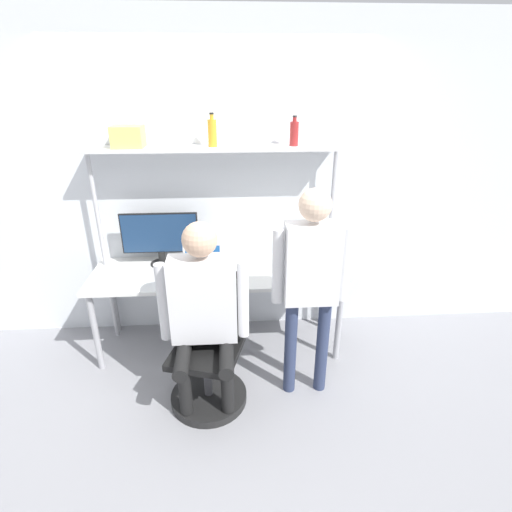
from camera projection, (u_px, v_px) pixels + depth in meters
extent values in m
plane|color=gray|center=(221.00, 369.00, 3.30)|extent=(12.00, 12.00, 0.00)
cube|color=silver|center=(216.00, 187.00, 3.40)|extent=(8.00, 0.06, 2.70)
cube|color=silver|center=(218.00, 273.00, 3.33)|extent=(2.09, 0.67, 0.03)
cylinder|color=#A5A5AA|center=(96.00, 332.00, 3.18)|extent=(0.05, 0.05, 0.70)
cylinder|color=#A5A5AA|center=(339.00, 323.00, 3.29)|extent=(0.05, 0.05, 0.70)
cylinder|color=#A5A5AA|center=(113.00, 298.00, 3.67)|extent=(0.05, 0.05, 0.70)
cylinder|color=#A5A5AA|center=(324.00, 291.00, 3.79)|extent=(0.05, 0.05, 0.70)
cube|color=silver|center=(214.00, 148.00, 3.10)|extent=(1.98, 0.27, 0.02)
cylinder|color=#B2B2B7|center=(104.00, 251.00, 3.39)|extent=(0.04, 0.04, 1.71)
cylinder|color=#B2B2B7|center=(329.00, 245.00, 3.50)|extent=(0.04, 0.04, 1.71)
cylinder|color=black|center=(163.00, 263.00, 3.45)|extent=(0.20, 0.20, 0.01)
cylinder|color=black|center=(162.00, 257.00, 3.43)|extent=(0.06, 0.06, 0.11)
cube|color=black|center=(160.00, 233.00, 3.34)|extent=(0.64, 0.01, 0.35)
cube|color=navy|center=(160.00, 233.00, 3.34)|extent=(0.62, 0.02, 0.33)
cube|color=silver|center=(203.00, 278.00, 3.20)|extent=(0.32, 0.25, 0.01)
cube|color=black|center=(203.00, 278.00, 3.18)|extent=(0.27, 0.14, 0.00)
cube|color=silver|center=(203.00, 259.00, 3.23)|extent=(0.32, 0.08, 0.24)
cube|color=#194C8C|center=(203.00, 259.00, 3.23)|extent=(0.28, 0.06, 0.21)
cube|color=black|center=(236.00, 276.00, 3.24)|extent=(0.07, 0.15, 0.01)
cube|color=black|center=(236.00, 275.00, 3.23)|extent=(0.06, 0.13, 0.00)
cylinder|color=black|center=(209.00, 396.00, 2.98)|extent=(0.56, 0.56, 0.06)
cylinder|color=#4C4C51|center=(208.00, 375.00, 2.89)|extent=(0.06, 0.06, 0.35)
cube|color=black|center=(206.00, 352.00, 2.81)|extent=(0.57, 0.57, 0.05)
cube|color=black|center=(214.00, 306.00, 2.90)|extent=(0.41, 0.15, 0.45)
cylinder|color=black|center=(185.00, 393.00, 2.73)|extent=(0.09, 0.09, 0.46)
cylinder|color=black|center=(228.00, 391.00, 2.75)|extent=(0.09, 0.09, 0.46)
cylinder|color=black|center=(183.00, 358.00, 2.65)|extent=(0.10, 0.38, 0.10)
cylinder|color=black|center=(226.00, 356.00, 2.66)|extent=(0.10, 0.38, 0.10)
cube|color=silver|center=(203.00, 299.00, 2.67)|extent=(0.44, 0.20, 0.59)
cylinder|color=silver|center=(163.00, 302.00, 2.66)|extent=(0.08, 0.08, 0.56)
cylinder|color=silver|center=(243.00, 300.00, 2.69)|extent=(0.08, 0.08, 0.56)
sphere|color=#D8AD8C|center=(200.00, 239.00, 2.49)|extent=(0.23, 0.23, 0.23)
cylinder|color=#2D3856|center=(290.00, 347.00, 2.93)|extent=(0.09, 0.09, 0.79)
cylinder|color=#2D3856|center=(322.00, 345.00, 2.95)|extent=(0.09, 0.09, 0.79)
cube|color=silver|center=(312.00, 264.00, 2.66)|extent=(0.36, 0.20, 0.56)
cylinder|color=silver|center=(278.00, 267.00, 2.66)|extent=(0.08, 0.08, 0.53)
cylinder|color=silver|center=(345.00, 265.00, 2.68)|extent=(0.08, 0.08, 0.53)
sphere|color=beige|center=(315.00, 205.00, 2.50)|extent=(0.21, 0.21, 0.21)
cylinder|color=gold|center=(212.00, 133.00, 3.05)|extent=(0.07, 0.07, 0.20)
cylinder|color=gold|center=(212.00, 117.00, 3.01)|extent=(0.03, 0.03, 0.04)
cylinder|color=black|center=(211.00, 113.00, 3.00)|extent=(0.03, 0.03, 0.01)
cylinder|color=maroon|center=(294.00, 134.00, 3.10)|extent=(0.07, 0.07, 0.18)
cylinder|color=maroon|center=(295.00, 119.00, 3.05)|extent=(0.03, 0.03, 0.03)
cylinder|color=black|center=(295.00, 116.00, 3.04)|extent=(0.03, 0.03, 0.01)
cube|color=#DBCC66|center=(128.00, 137.00, 3.02)|extent=(0.23, 0.19, 0.16)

